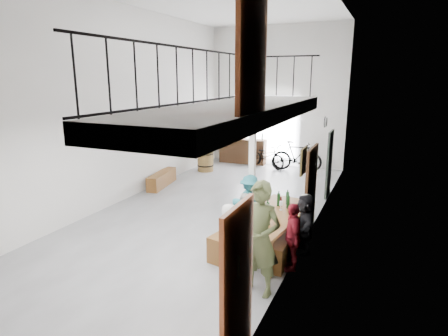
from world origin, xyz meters
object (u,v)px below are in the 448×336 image
at_px(bench_inner, 246,233).
at_px(bicycle_near, 266,156).
at_px(side_bench, 162,179).
at_px(host_standing, 260,239).
at_px(serving_counter, 243,151).
at_px(oak_barrel, 205,159).
at_px(tasting_table, 272,218).

bearing_deg(bench_inner, bicycle_near, 115.97).
distance_m(side_bench, bicycle_near, 4.60).
distance_m(side_bench, host_standing, 6.87).
relative_size(serving_counter, bicycle_near, 1.09).
bearing_deg(host_standing, bench_inner, 127.26).
distance_m(bench_inner, oak_barrel, 6.61).
bearing_deg(serving_counter, oak_barrel, -116.58).
bearing_deg(oak_barrel, bicycle_near, 37.74).
xyz_separation_m(side_bench, bicycle_near, (2.37, 3.94, 0.23)).
bearing_deg(bicycle_near, tasting_table, -139.10).
relative_size(side_bench, host_standing, 0.85).
bearing_deg(host_standing, tasting_table, 109.30).
relative_size(side_bench, serving_counter, 0.85).
relative_size(tasting_table, side_bench, 1.58).
bearing_deg(oak_barrel, host_standing, -57.25).
distance_m(bench_inner, host_standing, 1.98).
bearing_deg(bicycle_near, bench_inner, -143.47).
relative_size(tasting_table, oak_barrel, 2.88).
height_order(tasting_table, bench_inner, tasting_table).
bearing_deg(side_bench, bench_inner, -36.43).
xyz_separation_m(tasting_table, bicycle_near, (-2.33, 6.97, -0.24)).
height_order(oak_barrel, host_standing, host_standing).
relative_size(side_bench, bicycle_near, 0.93).
relative_size(tasting_table, serving_counter, 1.35).
distance_m(tasting_table, side_bench, 5.62).
distance_m(serving_counter, host_standing, 9.75).
height_order(tasting_table, serving_counter, serving_counter).
distance_m(bench_inner, bicycle_near, 7.20).
xyz_separation_m(oak_barrel, host_standing, (4.57, -7.10, 0.52)).
height_order(side_bench, host_standing, host_standing).
height_order(oak_barrel, bicycle_near, bicycle_near).
bearing_deg(side_bench, oak_barrel, 80.38).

